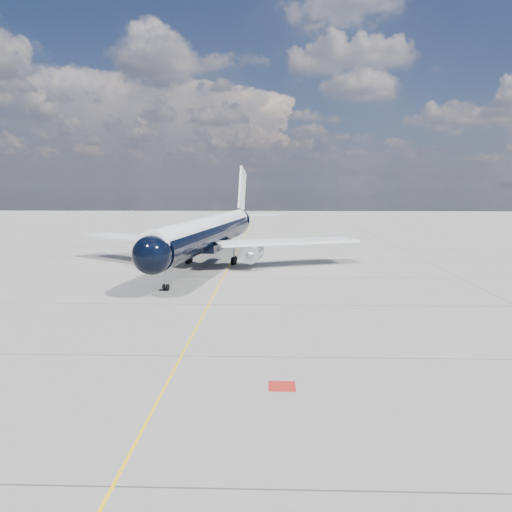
# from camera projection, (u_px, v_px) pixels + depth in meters

# --- Properties ---
(ground) EXTENTS (320.00, 320.00, 0.00)m
(ground) POSITION_uv_depth(u_px,v_px,m) (227.00, 270.00, 68.87)
(ground) COLOR gray
(ground) RESTS_ON ground
(taxiway_centerline) EXTENTS (0.16, 160.00, 0.01)m
(taxiway_centerline) POSITION_uv_depth(u_px,v_px,m) (223.00, 277.00, 63.92)
(taxiway_centerline) COLOR #EBB60C
(taxiway_centerline) RESTS_ON ground
(red_marking) EXTENTS (1.60, 1.60, 0.01)m
(red_marking) POSITION_uv_depth(u_px,v_px,m) (282.00, 386.00, 29.08)
(red_marking) COLOR maroon
(red_marking) RESTS_ON ground
(main_airliner) EXTENTS (43.11, 52.90, 15.31)m
(main_airliner) POSITION_uv_depth(u_px,v_px,m) (211.00, 232.00, 73.58)
(main_airliner) COLOR black
(main_airliner) RESTS_ON ground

